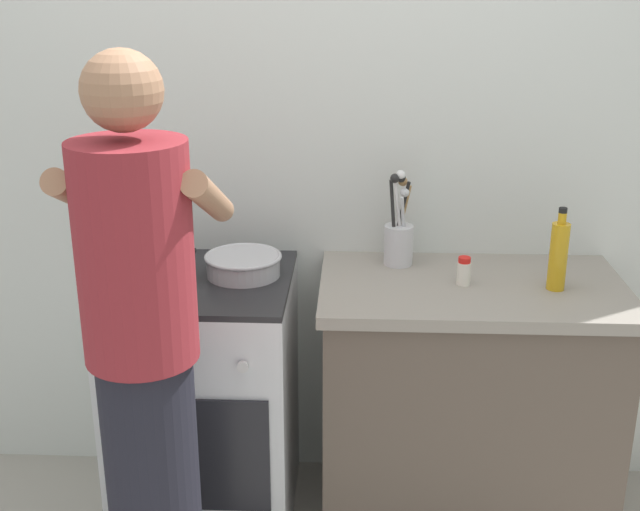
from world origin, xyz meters
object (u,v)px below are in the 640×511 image
(spice_bottle, at_px, (464,271))
(person, at_px, (145,369))
(mixing_bowl, at_px, (243,264))
(oil_bottle, at_px, (558,255))
(stove_range, at_px, (206,399))
(pot, at_px, (155,265))
(utensil_crock, at_px, (399,237))

(spice_bottle, bearing_deg, person, -148.44)
(mixing_bowl, bearing_deg, spice_bottle, -3.80)
(spice_bottle, height_order, oil_bottle, oil_bottle)
(stove_range, relative_size, oil_bottle, 3.32)
(stove_range, relative_size, mixing_bowl, 3.47)
(stove_range, distance_m, mixing_bowl, 0.51)
(oil_bottle, relative_size, person, 0.16)
(spice_bottle, bearing_deg, stove_range, 179.65)
(mixing_bowl, height_order, oil_bottle, oil_bottle)
(pot, height_order, mixing_bowl, pot)
(mixing_bowl, distance_m, person, 0.64)
(pot, xyz_separation_m, oil_bottle, (1.30, 0.00, 0.06))
(utensil_crock, distance_m, oil_bottle, 0.54)
(person, bearing_deg, stove_range, 85.47)
(stove_range, height_order, utensil_crock, utensil_crock)
(utensil_crock, bearing_deg, spice_bottle, -42.02)
(pot, relative_size, oil_bottle, 1.01)
(spice_bottle, bearing_deg, pot, -178.52)
(utensil_crock, bearing_deg, person, -133.56)
(spice_bottle, distance_m, person, 1.07)
(stove_range, bearing_deg, mixing_bowl, 17.07)
(person, bearing_deg, pot, 100.13)
(stove_range, relative_size, pot, 3.28)
(mixing_bowl, xyz_separation_m, person, (-0.18, -0.61, -0.08))
(pot, bearing_deg, spice_bottle, 1.48)
(mixing_bowl, distance_m, oil_bottle, 1.02)
(stove_range, distance_m, person, 0.70)
(mixing_bowl, bearing_deg, oil_bottle, -4.13)
(pot, bearing_deg, oil_bottle, 0.03)
(oil_bottle, xyz_separation_m, person, (-1.20, -0.53, -0.16))
(stove_range, bearing_deg, oil_bottle, -1.51)
(stove_range, bearing_deg, pot, -167.42)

